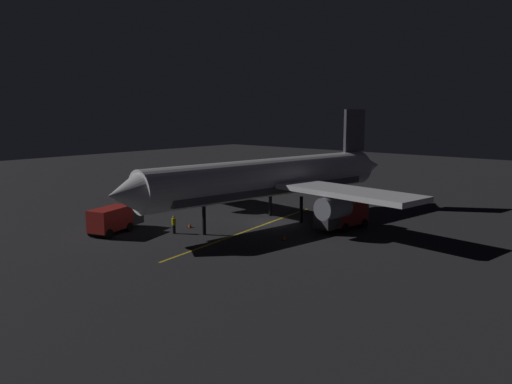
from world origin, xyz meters
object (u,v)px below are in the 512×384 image
(baggage_truck, at_px, (114,219))
(ground_crew_worker, at_px, (174,225))
(traffic_cone_near_right, at_px, (284,237))
(airliner, at_px, (273,179))
(catering_truck, at_px, (343,216))
(traffic_cone_near_left, at_px, (190,225))

(baggage_truck, height_order, ground_crew_worker, baggage_truck)
(ground_crew_worker, bearing_deg, traffic_cone_near_right, -152.69)
(airliner, bearing_deg, ground_crew_worker, 70.06)
(ground_crew_worker, bearing_deg, baggage_truck, 37.49)
(catering_truck, height_order, traffic_cone_near_right, catering_truck)
(airliner, bearing_deg, traffic_cone_near_right, 136.99)
(airliner, relative_size, ground_crew_worker, 21.51)
(traffic_cone_near_left, xyz_separation_m, traffic_cone_near_right, (-10.38, -2.26, 0.00))
(catering_truck, distance_m, traffic_cone_near_right, 7.64)
(ground_crew_worker, bearing_deg, catering_truck, -132.59)
(baggage_truck, bearing_deg, traffic_cone_near_right, -149.14)
(airliner, xyz_separation_m, traffic_cone_near_right, (-5.84, 5.45, -4.35))
(catering_truck, bearing_deg, ground_crew_worker, 47.41)
(traffic_cone_near_left, bearing_deg, ground_crew_worker, 105.73)
(catering_truck, xyz_separation_m, ground_crew_worker, (11.33, 12.33, -0.45))
(baggage_truck, height_order, traffic_cone_near_right, baggage_truck)
(traffic_cone_near_right, bearing_deg, ground_crew_worker, 27.31)
(airliner, xyz_separation_m, ground_crew_worker, (3.78, 10.41, -3.71))
(catering_truck, bearing_deg, traffic_cone_near_left, 38.50)
(airliner, distance_m, traffic_cone_near_left, 9.94)
(airliner, height_order, baggage_truck, airliner)
(airliner, xyz_separation_m, traffic_cone_near_left, (4.54, 7.70, -4.35))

